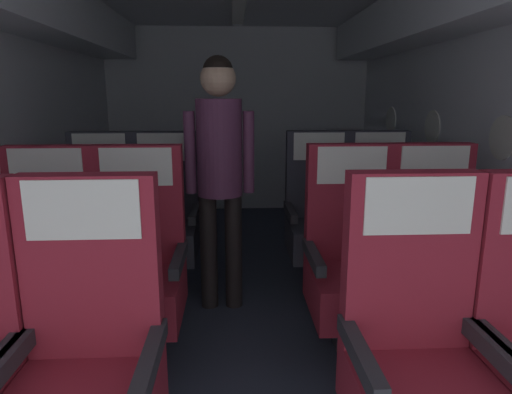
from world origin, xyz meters
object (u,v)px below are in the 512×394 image
Objects in this scene: seat_a_right_window at (418,363)px; seat_b_right_aisle at (434,263)px; seat_b_right_window at (352,265)px; seat_a_left_aisle at (86,373)px; seat_b_left_aisle at (138,269)px; seat_b_left_window at (49,271)px; seat_c_left_aisle at (165,222)px; seat_c_right_aisle at (380,219)px; seat_c_left_window at (101,223)px; seat_c_right_window at (319,220)px; flight_attendant at (220,159)px.

seat_a_right_window is 1.00× the size of seat_b_right_aisle.
seat_a_right_window is 0.90m from seat_b_right_window.
seat_a_left_aisle is 1.00× the size of seat_b_left_aisle.
seat_b_right_aisle is (2.05, 0.00, 0.00)m from seat_b_left_window.
seat_c_left_aisle is 1.00× the size of seat_c_right_aisle.
seat_b_right_aisle is 1.00× the size of seat_b_right_window.
seat_a_left_aisle is 1.00× the size of seat_b_right_aisle.
seat_c_left_window and seat_c_right_aisle have the same top height.
seat_c_right_aisle is at bearing 63.65° from seat_b_right_window.
seat_c_right_window is 0.70× the size of flight_attendant.
seat_a_left_aisle is 1.00× the size of seat_c_left_window.
seat_b_right_aisle is at bearing 0.11° from seat_b_left_aisle.
seat_b_right_window is (1.14, -0.00, 0.00)m from seat_b_left_aisle.
seat_b_right_aisle is (1.59, 0.00, 0.00)m from seat_b_left_aisle.
seat_c_left_window and seat_c_left_aisle have the same top height.
seat_b_left_aisle is 1.00× the size of seat_c_left_window.
seat_c_right_window is at bearing 29.57° from seat_b_left_window.
seat_b_right_aisle and seat_b_right_window have the same top height.
seat_b_left_window is 1.00× the size of seat_c_left_window.
seat_a_right_window and seat_b_right_aisle have the same top height.
seat_b_right_aisle is (1.58, 0.90, 0.00)m from seat_a_left_aisle.
seat_b_left_aisle and seat_b_right_aisle have the same top height.
seat_c_left_window is at bearing 133.79° from flight_attendant.
seat_c_left_window is 0.46m from seat_c_left_aisle.
seat_c_right_aisle is (-0.00, 0.90, 0.00)m from seat_b_right_aisle.
seat_b_right_aisle is 0.90m from seat_c_right_aisle.
seat_b_right_aisle is at bearing 29.67° from seat_a_left_aisle.
seat_b_left_window is at bearing -179.90° from seat_b_right_aisle.
flight_attendant reaches higher than seat_c_left_window.
seat_b_left_aisle is 0.84m from flight_attendant.
seat_b_left_window is at bearing 117.82° from seat_a_left_aisle.
seat_a_left_aisle and seat_a_right_window have the same top height.
seat_b_left_aisle is at bearing -90.41° from seat_c_left_aisle.
seat_c_left_window is (-1.58, 1.81, 0.00)m from seat_a_right_window.
seat_b_right_aisle is at bearing -45.11° from flight_attendant.
seat_c_right_window is (-0.45, -0.00, 0.00)m from seat_c_right_aisle.
seat_b_right_window is at bearing -0.09° from seat_b_left_aisle.
seat_a_right_window is 1.01m from seat_b_right_aisle.
seat_b_left_window is at bearing 150.53° from seat_a_right_window.
seat_a_right_window and seat_b_left_aisle have the same top height.
seat_a_left_aisle is 1.82m from seat_b_right_aisle.
seat_c_left_aisle is 1.58m from seat_c_right_aisle.
flight_attendant is (0.41, -0.40, 0.51)m from seat_c_left_aisle.
seat_c_left_window is 1.09m from flight_attendant.
seat_a_right_window is 1.00× the size of seat_c_right_aisle.
seat_c_left_aisle is at bearing 62.80° from seat_b_left_window.
seat_c_left_window is at bearing 104.38° from seat_a_left_aisle.
seat_a_left_aisle and seat_b_right_window have the same top height.
seat_b_right_aisle is at bearing 0.60° from seat_b_right_window.
seat_a_right_window is 1.00× the size of seat_b_left_window.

